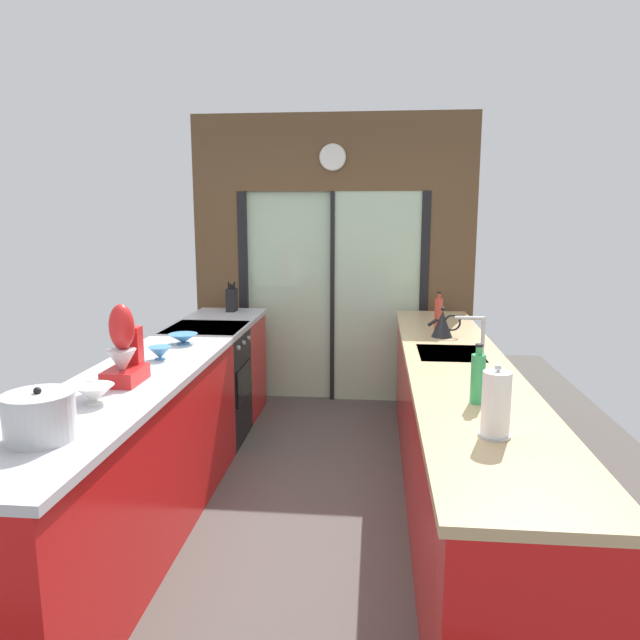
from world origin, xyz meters
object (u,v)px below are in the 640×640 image
(oven_range, at_px, (208,384))
(mixing_bowl_mid, at_px, (160,353))
(stand_mixer, at_px, (124,353))
(stock_pot, at_px, (40,417))
(mixing_bowl_far, at_px, (183,338))
(knife_block, at_px, (232,300))
(soap_bottle_near, at_px, (478,378))
(soap_bottle_far, at_px, (438,313))
(kettle, at_px, (443,324))
(mixing_bowl_near, at_px, (95,394))
(paper_towel_roll, at_px, (496,405))

(oven_range, relative_size, mixing_bowl_mid, 6.55)
(stand_mixer, bearing_deg, stock_pot, -90.00)
(mixing_bowl_far, distance_m, knife_block, 1.38)
(stand_mixer, bearing_deg, mixing_bowl_far, 90.00)
(soap_bottle_near, relative_size, soap_bottle_far, 0.97)
(kettle, bearing_deg, mixing_bowl_far, -167.19)
(oven_range, xyz_separation_m, stand_mixer, (0.02, -1.54, 0.63))
(stock_pot, bearing_deg, kettle, 50.13)
(stock_pot, bearing_deg, mixing_bowl_far, 90.00)
(mixing_bowl_near, height_order, stock_pot, stock_pot)
(oven_range, distance_m, knife_block, 0.96)
(soap_bottle_near, bearing_deg, mixing_bowl_far, 148.23)
(mixing_bowl_mid, distance_m, knife_block, 1.81)
(stock_pot, height_order, paper_towel_roll, paper_towel_roll)
(soap_bottle_far, bearing_deg, knife_block, 158.74)
(oven_range, xyz_separation_m, knife_block, (0.02, 0.77, 0.57))
(mixing_bowl_mid, xyz_separation_m, paper_towel_roll, (1.78, -1.09, 0.09))
(mixing_bowl_mid, distance_m, stand_mixer, 0.51)
(mixing_bowl_far, height_order, soap_bottle_near, soap_bottle_near)
(stand_mixer, bearing_deg, soap_bottle_far, 42.25)
(mixing_bowl_near, bearing_deg, soap_bottle_near, 5.65)
(oven_range, height_order, stock_pot, stock_pot)
(paper_towel_roll, bearing_deg, mixing_bowl_near, 172.07)
(oven_range, relative_size, mixing_bowl_far, 4.64)
(knife_block, xyz_separation_m, soap_bottle_far, (1.78, -0.69, 0.02))
(oven_range, relative_size, knife_block, 3.42)
(mixing_bowl_near, xyz_separation_m, stand_mixer, (0.00, 0.34, 0.11))
(mixing_bowl_mid, relative_size, stock_pot, 0.51)
(stock_pot, bearing_deg, mixing_bowl_near, 90.00)
(oven_range, height_order, soap_bottle_far, soap_bottle_far)
(paper_towel_roll, bearing_deg, mixing_bowl_far, 139.38)
(mixing_bowl_mid, distance_m, soap_bottle_far, 2.10)
(paper_towel_roll, bearing_deg, stock_pot, -173.51)
(oven_range, height_order, paper_towel_roll, paper_towel_roll)
(oven_range, height_order, kettle, kettle)
(soap_bottle_near, distance_m, paper_towel_roll, 0.42)
(knife_block, relative_size, kettle, 1.12)
(mixing_bowl_mid, height_order, stock_pot, stock_pot)
(mixing_bowl_mid, relative_size, mixing_bowl_far, 0.71)
(knife_block, xyz_separation_m, stock_pot, (-0.00, -3.10, -0.01))
(mixing_bowl_mid, bearing_deg, stand_mixer, -90.00)
(stand_mixer, bearing_deg, paper_towel_roll, -18.41)
(mixing_bowl_mid, relative_size, paper_towel_roll, 0.48)
(mixing_bowl_far, xyz_separation_m, knife_block, (0.00, 1.38, 0.07))
(oven_range, distance_m, paper_towel_roll, 2.86)
(stand_mixer, bearing_deg, knife_block, 90.00)
(knife_block, distance_m, soap_bottle_far, 1.91)
(mixing_bowl_near, relative_size, mixing_bowl_mid, 1.29)
(mixing_bowl_mid, bearing_deg, knife_block, 90.00)
(oven_range, bearing_deg, stock_pot, -89.55)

